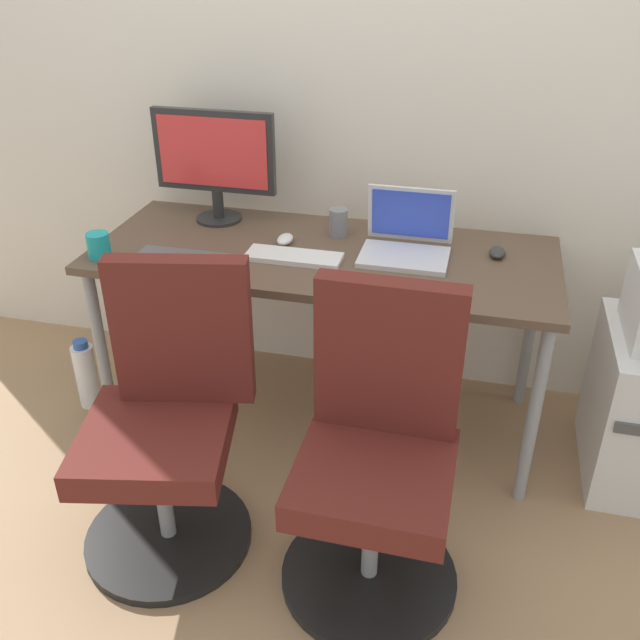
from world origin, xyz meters
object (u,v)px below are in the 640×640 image
object	(u,v)px
water_bottle_on_floor	(86,375)
desktop_monitor	(214,158)
coffee_mug	(99,246)
office_chair_right	(377,460)
office_chair_left	(168,427)
open_laptop	(407,239)

from	to	relation	value
water_bottle_on_floor	desktop_monitor	world-z (taller)	desktop_monitor
water_bottle_on_floor	coffee_mug	size ratio (longest dim) A/B	3.37
office_chair_right	coffee_mug	bearing A→B (deg)	156.73
office_chair_left	desktop_monitor	distance (m)	1.08
water_bottle_on_floor	office_chair_left	bearing A→B (deg)	-40.37
water_bottle_on_floor	coffee_mug	world-z (taller)	coffee_mug
open_laptop	office_chair_right	bearing A→B (deg)	-86.93
desktop_monitor	coffee_mug	distance (m)	0.56
open_laptop	office_chair_left	bearing A→B (deg)	-128.68
water_bottle_on_floor	desktop_monitor	size ratio (longest dim) A/B	0.65
open_laptop	coffee_mug	bearing A→B (deg)	-164.24
desktop_monitor	open_laptop	world-z (taller)	desktop_monitor
water_bottle_on_floor	open_laptop	bearing A→B (deg)	9.64
open_laptop	coffee_mug	xyz separation A→B (m)	(-1.05, -0.30, -0.01)
open_laptop	water_bottle_on_floor	bearing A→B (deg)	-170.36
office_chair_left	open_laptop	size ratio (longest dim) A/B	3.03
open_laptop	desktop_monitor	bearing A→B (deg)	169.19
coffee_mug	water_bottle_on_floor	bearing A→B (deg)	159.07
water_bottle_on_floor	coffee_mug	bearing A→B (deg)	-20.93
desktop_monitor	open_laptop	distance (m)	0.81
desktop_monitor	office_chair_right	bearing A→B (deg)	-48.30
desktop_monitor	coffee_mug	xyz separation A→B (m)	(-0.28, -0.44, -0.20)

